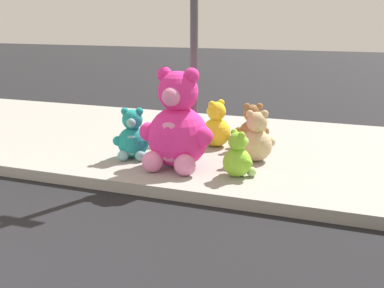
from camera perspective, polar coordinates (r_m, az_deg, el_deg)
name	(u,v)px	position (r m, az deg, el deg)	size (l,w,h in m)	color
sidewalk	(155,141)	(8.09, -4.41, 0.31)	(28.00, 4.40, 0.15)	#9E9B93
sign_pole	(194,37)	(6.70, 0.25, 12.68)	(0.56, 0.11, 3.20)	#4C4C51
plush_pink_large	(177,128)	(6.32, -1.79, 1.87)	(1.03, 0.90, 1.34)	#F22D93
plush_teal	(133,138)	(6.85, -7.08, 0.71)	(0.54, 0.52, 0.73)	teal
plush_yellow	(215,128)	(7.44, 2.78, 1.95)	(0.52, 0.52, 0.73)	yellow
plush_white	(168,132)	(7.58, -2.93, 1.47)	(0.38, 0.35, 0.50)	white
plush_tan	(256,140)	(6.74, 7.65, 0.44)	(0.53, 0.52, 0.72)	tan
plush_lime	(239,158)	(6.06, 5.57, -1.66)	(0.43, 0.43, 0.60)	#8CD133
plush_brown	(252,130)	(7.43, 7.19, 1.72)	(0.52, 0.50, 0.70)	olive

